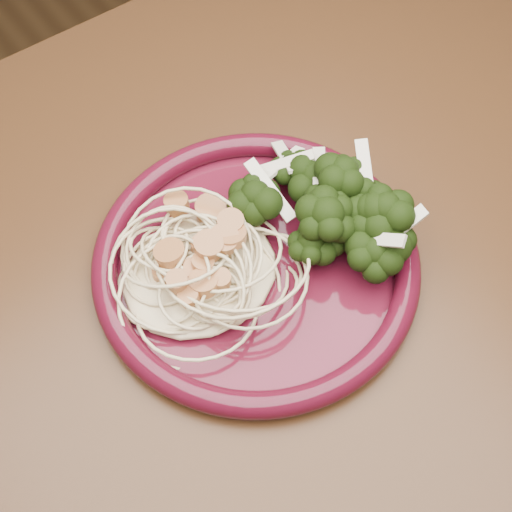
{
  "coord_description": "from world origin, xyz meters",
  "views": [
    {
      "loc": [
        -0.1,
        -0.24,
        1.29
      ],
      "look_at": [
        0.09,
        0.02,
        0.77
      ],
      "focal_mm": 50.0,
      "sensor_mm": 36.0,
      "label": 1
    }
  ],
  "objects": [
    {
      "name": "dining_table",
      "position": [
        0.0,
        0.0,
        0.65
      ],
      "size": [
        1.2,
        0.8,
        0.75
      ],
      "color": "#472814",
      "rests_on": "ground"
    },
    {
      "name": "dinner_plate",
      "position": [
        0.09,
        0.02,
        0.76
      ],
      "size": [
        0.37,
        0.37,
        0.02
      ],
      "rotation": [
        0.0,
        0.0,
        -0.37
      ],
      "color": "#4D0E1E",
      "rests_on": "dining_table"
    },
    {
      "name": "spaghetti_pile",
      "position": [
        0.05,
        0.04,
        0.77
      ],
      "size": [
        0.17,
        0.16,
        0.03
      ],
      "primitive_type": "ellipsoid",
      "rotation": [
        0.0,
        0.0,
        -0.37
      ],
      "color": "beige",
      "rests_on": "dinner_plate"
    },
    {
      "name": "scallop_cluster",
      "position": [
        0.05,
        0.04,
        0.81
      ],
      "size": [
        0.17,
        0.17,
        0.04
      ],
      "primitive_type": null,
      "rotation": [
        0.0,
        0.0,
        -0.37
      ],
      "color": "#C17D45",
      "rests_on": "spaghetti_pile"
    },
    {
      "name": "broccoli_pile",
      "position": [
        0.15,
        0.0,
        0.79
      ],
      "size": [
        0.15,
        0.19,
        0.06
      ],
      "primitive_type": "ellipsoid",
      "rotation": [
        0.0,
        0.0,
        -0.37
      ],
      "color": "black",
      "rests_on": "dinner_plate"
    },
    {
      "name": "onion_garnish",
      "position": [
        0.15,
        0.0,
        0.82
      ],
      "size": [
        0.11,
        0.13,
        0.06
      ],
      "primitive_type": null,
      "rotation": [
        0.0,
        0.0,
        -0.37
      ],
      "color": "beige",
      "rests_on": "broccoli_pile"
    }
  ]
}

